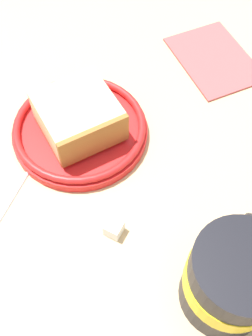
# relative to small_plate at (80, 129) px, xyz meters

# --- Properties ---
(ground_plane) EXTENTS (1.32, 1.32, 0.03)m
(ground_plane) POSITION_rel_small_plate_xyz_m (0.06, 0.02, -0.03)
(ground_plane) COLOR tan
(small_plate) EXTENTS (0.17, 0.17, 0.02)m
(small_plate) POSITION_rel_small_plate_xyz_m (0.00, 0.00, 0.00)
(small_plate) COLOR red
(small_plate) RESTS_ON ground_plane
(cake_slice) EXTENTS (0.10, 0.10, 0.05)m
(cake_slice) POSITION_rel_small_plate_xyz_m (0.00, 0.00, 0.03)
(cake_slice) COLOR #9E662D
(cake_slice) RESTS_ON small_plate
(tea_mug) EXTENTS (0.10, 0.09, 0.10)m
(tea_mug) POSITION_rel_small_plate_xyz_m (0.24, 0.09, 0.04)
(tea_mug) COLOR black
(tea_mug) RESTS_ON ground_plane
(folded_napkin) EXTENTS (0.14, 0.11, 0.01)m
(folded_napkin) POSITION_rel_small_plate_xyz_m (-0.07, 0.21, -0.01)
(folded_napkin) COLOR #B24C4C
(folded_napkin) RESTS_ON ground_plane
(sugar_cube) EXTENTS (0.02, 0.02, 0.02)m
(sugar_cube) POSITION_rel_small_plate_xyz_m (0.14, 0.00, -0.00)
(sugar_cube) COLOR white
(sugar_cube) RESTS_ON ground_plane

